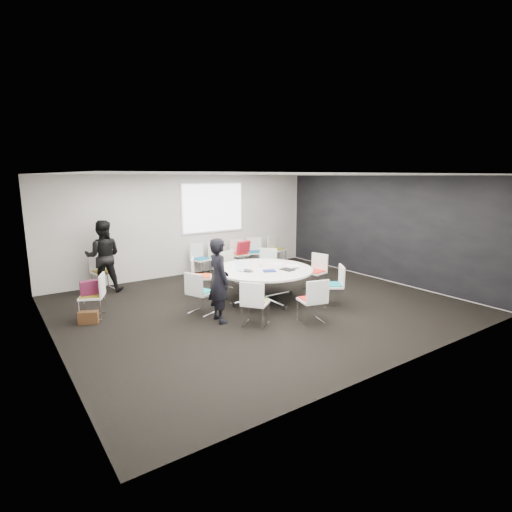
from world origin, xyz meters
TOP-DOWN VIEW (x-y plane):
  - room_shell at (0.09, 0.00)m, footprint 8.08×7.08m
  - conference_table at (0.29, 0.24)m, footprint 2.21×2.21m
  - projection_screen at (0.80, 3.46)m, footprint 1.90×0.03m
  - chair_ring_a at (1.83, 0.20)m, footprint 0.54×0.55m
  - chair_ring_b at (1.27, 1.42)m, footprint 0.64×0.64m
  - chair_ring_c at (0.35, 1.66)m, footprint 0.56×0.55m
  - chair_ring_d at (-0.69, 1.36)m, footprint 0.62×0.62m
  - chair_ring_e at (-1.30, 0.22)m, footprint 0.59×0.60m
  - chair_ring_f at (-0.76, -0.97)m, footprint 0.64×0.64m
  - chair_ring_g at (0.22, -1.45)m, footprint 0.56×0.55m
  - chair_ring_h at (1.30, -0.91)m, footprint 0.63×0.63m
  - chair_back_a at (0.20, 3.15)m, footprint 0.53×0.52m
  - chair_back_b at (0.80, 3.16)m, footprint 0.60×0.59m
  - chair_back_c at (1.51, 3.17)m, footprint 0.50×0.49m
  - chair_back_d at (2.08, 3.15)m, footprint 0.59×0.59m
  - chair_back_e at (2.90, 3.14)m, footprint 0.58×0.57m
  - chair_spare_left at (-3.14, 1.21)m, footprint 0.60×0.60m
  - chair_person_back at (-2.47, 3.16)m, footprint 0.53×0.52m
  - person_main at (-1.19, -0.37)m, footprint 0.45×0.63m
  - person_back at (-2.47, 3.00)m, footprint 1.03×0.92m
  - laptop at (-0.13, 0.28)m, footprint 0.34×0.42m
  - laptop_lid at (-0.29, 0.33)m, footprint 0.06×0.30m
  - notebook_black at (0.65, -0.17)m, footprint 0.26×0.33m
  - tablet_folio at (0.24, -0.05)m, footprint 0.32×0.29m
  - papers_right at (0.88, 0.47)m, footprint 0.35×0.29m
  - papers_front at (1.05, 0.13)m, footprint 0.36×0.32m
  - cup at (0.34, 0.42)m, footprint 0.08×0.08m
  - phone at (0.89, -0.17)m, footprint 0.15×0.10m
  - maroon_bag at (-3.16, 1.22)m, footprint 0.40×0.14m
  - brown_bag at (-3.31, 0.93)m, footprint 0.39×0.29m
  - red_jacket at (1.50, 2.94)m, footprint 0.46×0.23m

SIDE VIEW (x-z plane):
  - brown_bag at x=-3.31m, z-range 0.00..0.24m
  - chair_ring_a at x=1.83m, z-range -0.16..0.72m
  - chair_ring_b at x=1.27m, z-range -0.16..0.72m
  - chair_ring_c at x=0.35m, z-range -0.16..0.72m
  - chair_ring_d at x=-0.69m, z-range -0.16..0.72m
  - chair_ring_e at x=-1.30m, z-range -0.16..0.72m
  - chair_ring_f at x=-0.76m, z-range -0.16..0.72m
  - chair_ring_g at x=0.22m, z-range -0.16..0.72m
  - chair_ring_h at x=1.30m, z-range -0.16..0.72m
  - chair_back_a at x=0.20m, z-range -0.16..0.72m
  - chair_back_b at x=0.80m, z-range -0.16..0.72m
  - chair_back_c at x=1.51m, z-range -0.16..0.72m
  - chair_back_d at x=2.08m, z-range -0.16..0.72m
  - chair_back_e at x=2.90m, z-range -0.16..0.72m
  - chair_spare_left at x=-3.14m, z-range -0.16..0.72m
  - chair_person_back at x=-2.47m, z-range -0.16..0.72m
  - conference_table at x=0.29m, z-range 0.17..0.90m
  - maroon_bag at x=-3.16m, z-range 0.48..0.76m
  - red_jacket at x=1.50m, z-range 0.52..0.88m
  - papers_right at x=0.88m, z-range 0.73..0.73m
  - papers_front at x=1.05m, z-range 0.73..0.73m
  - phone at x=0.89m, z-range 0.73..0.74m
  - notebook_black at x=0.65m, z-range 0.73..0.75m
  - tablet_folio at x=0.24m, z-range 0.73..0.76m
  - laptop at x=-0.13m, z-range 0.73..0.76m
  - cup at x=0.34m, z-range 0.73..0.82m
  - person_main at x=-1.19m, z-range 0.00..1.63m
  - laptop_lid at x=-0.29m, z-range 0.75..0.97m
  - person_back at x=-2.47m, z-range 0.00..1.74m
  - room_shell at x=0.09m, z-range -0.04..2.84m
  - projection_screen at x=0.80m, z-range 1.17..2.53m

